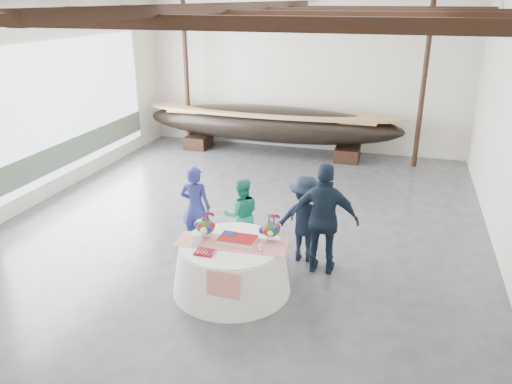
% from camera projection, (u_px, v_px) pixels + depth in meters
% --- Properties ---
extents(floor, '(10.00, 12.00, 0.01)m').
position_uv_depth(floor, '(245.00, 222.00, 10.79)').
color(floor, '#3D3D42').
rests_on(floor, ground).
extents(wall_back, '(10.00, 0.02, 4.50)m').
position_uv_depth(wall_back, '(304.00, 77.00, 15.32)').
color(wall_back, silver).
rests_on(wall_back, ground).
extents(wall_front, '(10.00, 0.02, 4.50)m').
position_uv_depth(wall_front, '(44.00, 262.00, 4.61)').
color(wall_front, silver).
rests_on(wall_front, ground).
extents(wall_left, '(0.02, 12.00, 4.50)m').
position_uv_depth(wall_left, '(34.00, 105.00, 11.30)').
color(wall_left, silver).
rests_on(wall_left, ground).
extents(pavilion_structure, '(9.80, 11.76, 4.50)m').
position_uv_depth(pavilion_structure, '(256.00, 26.00, 10.10)').
color(pavilion_structure, black).
rests_on(pavilion_structure, ground).
extents(open_bay, '(0.03, 7.00, 3.20)m').
position_uv_depth(open_bay, '(66.00, 115.00, 12.33)').
color(open_bay, silver).
rests_on(open_bay, ground).
extents(longboat_display, '(7.97, 1.59, 1.49)m').
position_uv_depth(longboat_display, '(270.00, 123.00, 15.18)').
color(longboat_display, black).
rests_on(longboat_display, ground).
extents(banquet_table, '(1.95, 1.95, 0.83)m').
position_uv_depth(banquet_table, '(232.00, 266.00, 8.18)').
color(banquet_table, white).
rests_on(banquet_table, ground).
extents(tabletop_items, '(1.83, 0.98, 0.40)m').
position_uv_depth(tabletop_items, '(233.00, 232.00, 8.10)').
color(tabletop_items, red).
rests_on(tabletop_items, banquet_table).
extents(guest_woman_blue, '(0.61, 0.42, 1.62)m').
position_uv_depth(guest_woman_blue, '(196.00, 207.00, 9.49)').
color(guest_woman_blue, navy).
rests_on(guest_woman_blue, ground).
extents(guest_woman_teal, '(0.86, 0.79, 1.44)m').
position_uv_depth(guest_woman_teal, '(242.00, 215.00, 9.38)').
color(guest_woman_teal, '#1A8B6A').
rests_on(guest_woman_teal, ground).
extents(guest_man_left, '(1.07, 0.65, 1.61)m').
position_uv_depth(guest_man_left, '(305.00, 219.00, 9.00)').
color(guest_man_left, black).
rests_on(guest_man_left, ground).
extents(guest_man_right, '(1.18, 0.51, 1.99)m').
position_uv_depth(guest_man_right, '(325.00, 220.00, 8.51)').
color(guest_man_right, '#142030').
rests_on(guest_man_right, ground).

